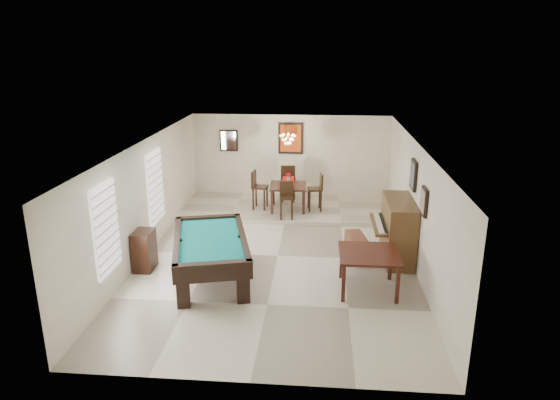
# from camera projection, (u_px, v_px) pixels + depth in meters

# --- Properties ---
(ground_plane) EXTENTS (6.00, 9.00, 0.02)m
(ground_plane) POSITION_uv_depth(u_px,v_px,m) (278.00, 256.00, 11.42)
(ground_plane) COLOR beige
(wall_back) EXTENTS (6.00, 0.04, 2.60)m
(wall_back) POSITION_uv_depth(u_px,v_px,m) (291.00, 157.00, 15.30)
(wall_back) COLOR silver
(wall_back) RESTS_ON ground_plane
(wall_front) EXTENTS (6.00, 0.04, 2.60)m
(wall_front) POSITION_uv_depth(u_px,v_px,m) (249.00, 302.00, 6.75)
(wall_front) COLOR silver
(wall_front) RESTS_ON ground_plane
(wall_left) EXTENTS (0.04, 9.00, 2.60)m
(wall_left) POSITION_uv_depth(u_px,v_px,m) (146.00, 198.00, 11.27)
(wall_left) COLOR silver
(wall_left) RESTS_ON ground_plane
(wall_right) EXTENTS (0.04, 9.00, 2.60)m
(wall_right) POSITION_uv_depth(u_px,v_px,m) (416.00, 205.00, 10.79)
(wall_right) COLOR silver
(wall_right) RESTS_ON ground_plane
(ceiling) EXTENTS (6.00, 9.00, 0.04)m
(ceiling) POSITION_uv_depth(u_px,v_px,m) (278.00, 144.00, 10.64)
(ceiling) COLOR white
(ceiling) RESTS_ON wall_back
(dining_step) EXTENTS (6.00, 2.50, 0.12)m
(dining_step) POSITION_uv_depth(u_px,v_px,m) (288.00, 208.00, 14.49)
(dining_step) COLOR beige
(dining_step) RESTS_ON ground_plane
(window_left_front) EXTENTS (0.06, 1.00, 1.70)m
(window_left_front) POSITION_uv_depth(u_px,v_px,m) (106.00, 229.00, 9.14)
(window_left_front) COLOR white
(window_left_front) RESTS_ON wall_left
(window_left_rear) EXTENTS (0.06, 1.00, 1.70)m
(window_left_rear) POSITION_uv_depth(u_px,v_px,m) (155.00, 187.00, 11.80)
(window_left_rear) COLOR white
(window_left_rear) RESTS_ON wall_left
(pool_table) EXTENTS (2.04, 2.91, 0.88)m
(pool_table) POSITION_uv_depth(u_px,v_px,m) (211.00, 259.00, 10.18)
(pool_table) COLOR black
(pool_table) RESTS_ON ground_plane
(square_table) EXTENTS (1.15, 1.15, 0.79)m
(square_table) POSITION_uv_depth(u_px,v_px,m) (368.00, 271.00, 9.73)
(square_table) COLOR black
(square_table) RESTS_ON ground_plane
(upright_piano) EXTENTS (0.91, 1.63, 1.36)m
(upright_piano) POSITION_uv_depth(u_px,v_px,m) (391.00, 229.00, 11.12)
(upright_piano) COLOR brown
(upright_piano) RESTS_ON ground_plane
(piano_bench) EXTENTS (0.53, 0.99, 0.52)m
(piano_bench) POSITION_uv_depth(u_px,v_px,m) (357.00, 247.00, 11.23)
(piano_bench) COLOR brown
(piano_bench) RESTS_ON ground_plane
(apothecary_chest) EXTENTS (0.38, 0.58, 0.86)m
(apothecary_chest) POSITION_uv_depth(u_px,v_px,m) (144.00, 250.00, 10.63)
(apothecary_chest) COLOR black
(apothecary_chest) RESTS_ON ground_plane
(dining_table) EXTENTS (1.06, 1.06, 0.83)m
(dining_table) POSITION_uv_depth(u_px,v_px,m) (288.00, 195.00, 14.13)
(dining_table) COLOR black
(dining_table) RESTS_ON dining_step
(flower_vase) EXTENTS (0.16, 0.16, 0.24)m
(flower_vase) POSITION_uv_depth(u_px,v_px,m) (288.00, 177.00, 13.97)
(flower_vase) COLOR #A50E1B
(flower_vase) RESTS_ON dining_table
(dining_chair_south) EXTENTS (0.40, 0.40, 1.00)m
(dining_chair_south) POSITION_uv_depth(u_px,v_px,m) (286.00, 200.00, 13.37)
(dining_chair_south) COLOR black
(dining_chair_south) RESTS_ON dining_step
(dining_chair_north) EXTENTS (0.42, 0.42, 1.13)m
(dining_chair_north) POSITION_uv_depth(u_px,v_px,m) (288.00, 183.00, 14.83)
(dining_chair_north) COLOR black
(dining_chair_north) RESTS_ON dining_step
(dining_chair_west) EXTENTS (0.46, 0.46, 1.10)m
(dining_chair_west) POSITION_uv_depth(u_px,v_px,m) (260.00, 190.00, 14.15)
(dining_chair_west) COLOR black
(dining_chair_west) RESTS_ON dining_step
(dining_chair_east) EXTENTS (0.44, 0.44, 1.07)m
(dining_chair_east) POSITION_uv_depth(u_px,v_px,m) (315.00, 192.00, 14.01)
(dining_chair_east) COLOR black
(dining_chair_east) RESTS_ON dining_step
(chandelier) EXTENTS (0.44, 0.44, 0.60)m
(chandelier) POSITION_uv_depth(u_px,v_px,m) (288.00, 136.00, 13.80)
(chandelier) COLOR #FFE5B2
(chandelier) RESTS_ON ceiling
(back_painting) EXTENTS (0.75, 0.06, 0.95)m
(back_painting) POSITION_uv_depth(u_px,v_px,m) (291.00, 138.00, 15.09)
(back_painting) COLOR #D84C14
(back_painting) RESTS_ON wall_back
(back_mirror) EXTENTS (0.55, 0.06, 0.65)m
(back_mirror) POSITION_uv_depth(u_px,v_px,m) (229.00, 141.00, 15.27)
(back_mirror) COLOR white
(back_mirror) RESTS_ON wall_back
(right_picture_upper) EXTENTS (0.06, 0.55, 0.65)m
(right_picture_upper) POSITION_uv_depth(u_px,v_px,m) (414.00, 175.00, 10.90)
(right_picture_upper) COLOR slate
(right_picture_upper) RESTS_ON wall_right
(right_picture_lower) EXTENTS (0.06, 0.45, 0.55)m
(right_picture_lower) POSITION_uv_depth(u_px,v_px,m) (424.00, 202.00, 9.72)
(right_picture_lower) COLOR gray
(right_picture_lower) RESTS_ON wall_right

